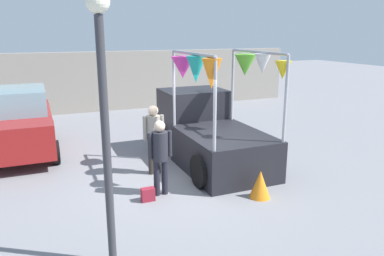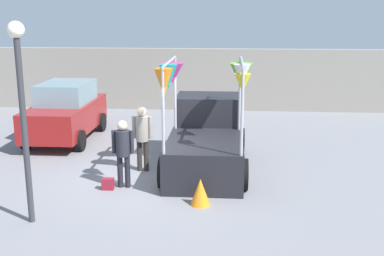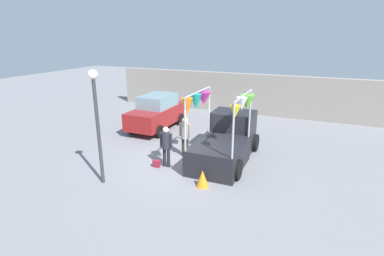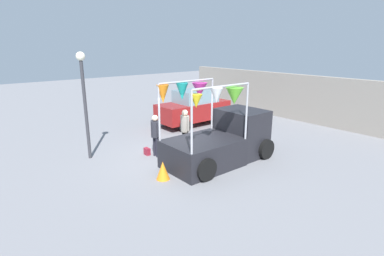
# 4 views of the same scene
# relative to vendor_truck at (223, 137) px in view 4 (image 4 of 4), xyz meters

# --- Properties ---
(ground_plane) EXTENTS (60.00, 60.00, 0.00)m
(ground_plane) POSITION_rel_vendor_truck_xyz_m (-1.27, -1.19, -0.88)
(ground_plane) COLOR slate
(vendor_truck) EXTENTS (2.55, 4.08, 2.99)m
(vendor_truck) POSITION_rel_vendor_truck_xyz_m (0.00, 0.00, 0.00)
(vendor_truck) COLOR black
(vendor_truck) RESTS_ON ground
(parked_car) EXTENTS (1.88, 4.00, 1.88)m
(parked_car) POSITION_rel_vendor_truck_xyz_m (-4.72, 2.48, 0.07)
(parked_car) COLOR maroon
(parked_car) RESTS_ON ground
(person_customer) EXTENTS (0.53, 0.34, 1.65)m
(person_customer) POSITION_rel_vendor_truck_xyz_m (-1.90, -1.76, 0.11)
(person_customer) COLOR black
(person_customer) RESTS_ON ground
(person_vendor) EXTENTS (0.53, 0.34, 1.73)m
(person_vendor) POSITION_rel_vendor_truck_xyz_m (-1.66, -0.51, 0.17)
(person_vendor) COLOR #2D2823
(person_vendor) RESTS_ON ground
(handbag) EXTENTS (0.28, 0.16, 0.28)m
(handbag) POSITION_rel_vendor_truck_xyz_m (-2.25, -1.96, -0.74)
(handbag) COLOR maroon
(handbag) RESTS_ON ground
(street_lamp) EXTENTS (0.32, 0.32, 3.97)m
(street_lamp) POSITION_rel_vendor_truck_xyz_m (-3.35, -3.83, 1.71)
(street_lamp) COLOR #333338
(street_lamp) RESTS_ON ground
(brick_boundary_wall) EXTENTS (18.00, 0.36, 2.60)m
(brick_boundary_wall) POSITION_rel_vendor_truck_xyz_m (-1.27, 7.76, 0.42)
(brick_boundary_wall) COLOR gray
(brick_boundary_wall) RESTS_ON ground
(folded_kite_bundle_tangerine) EXTENTS (0.60, 0.60, 0.60)m
(folded_kite_bundle_tangerine) POSITION_rel_vendor_truck_xyz_m (-0.00, -2.71, -0.58)
(folded_kite_bundle_tangerine) COLOR orange
(folded_kite_bundle_tangerine) RESTS_ON ground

